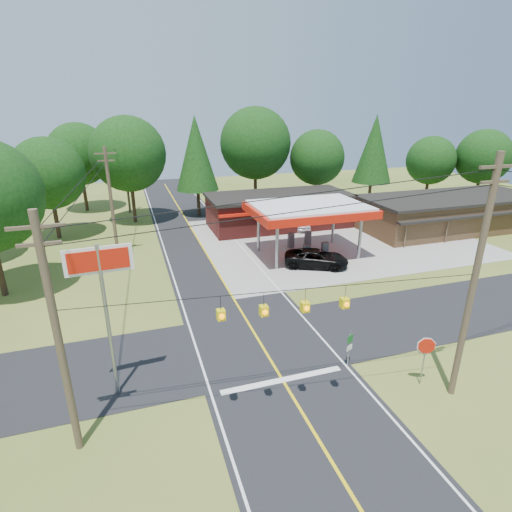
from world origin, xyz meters
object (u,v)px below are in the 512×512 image
object	(u,v)px
octagonal_stop_sign	(426,350)
gas_canopy	(309,211)
suv_car	(316,258)
sedan_car	(302,223)
big_stop_sign	(102,285)

from	to	relation	value
octagonal_stop_sign	gas_canopy	bearing A→B (deg)	82.45
suv_car	sedan_car	xyz separation A→B (m)	(3.50, 11.00, -0.07)
suv_car	sedan_car	world-z (taller)	suv_car
sedan_car	gas_canopy	bearing A→B (deg)	-96.09
big_stop_sign	suv_car	bearing A→B (deg)	36.05
sedan_car	big_stop_sign	distance (m)	30.91
gas_canopy	suv_car	xyz separation A→B (m)	(-0.50, -3.00, -3.50)
suv_car	sedan_car	distance (m)	11.54
sedan_car	suv_car	bearing A→B (deg)	-93.18
gas_canopy	sedan_car	size ratio (longest dim) A/B	2.62
octagonal_stop_sign	suv_car	bearing A→B (deg)	82.81
gas_canopy	big_stop_sign	xyz separation A→B (m)	(-17.00, -15.01, 1.51)
sedan_car	octagonal_stop_sign	distance (m)	27.61
suv_car	sedan_car	size ratio (longest dim) A/B	1.36
gas_canopy	suv_car	size ratio (longest dim) A/B	1.93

